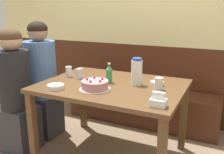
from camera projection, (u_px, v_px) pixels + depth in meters
back_wall at (150, 20)px, 3.01m from camera, size 4.80×0.04×2.50m
bench_seat at (141, 106)px, 3.09m from camera, size 1.83×0.38×0.43m
dining_table at (112, 93)px, 2.26m from camera, size 1.26×0.94×0.73m
birthday_cake at (95, 85)px, 2.08m from camera, size 0.26×0.26×0.10m
water_pitcher at (137, 72)px, 2.19m from camera, size 0.10×0.10×0.24m
soju_bottle at (109, 73)px, 2.26m from camera, size 0.06×0.06×0.18m
napkin_holder at (158, 101)px, 1.71m from camera, size 0.11×0.08×0.11m
bowl_soup_white at (157, 83)px, 2.20m from camera, size 0.12×0.12×0.04m
bowl_rice_small at (56, 87)px, 2.10m from camera, size 0.14×0.14×0.04m
glass_water_tall at (79, 74)px, 2.40m from camera, size 0.06×0.06×0.10m
glass_tumbler_short at (159, 84)px, 2.06m from camera, size 0.07×0.07×0.10m
glass_shot_small at (69, 72)px, 2.47m from camera, size 0.06×0.06×0.10m
person_teal_shirt at (42, 82)px, 2.71m from camera, size 0.34×0.33×1.26m
person_pale_blue_shirt at (16, 95)px, 2.40m from camera, size 0.34×0.31×1.21m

